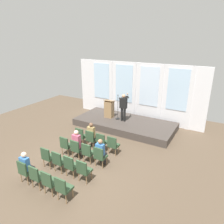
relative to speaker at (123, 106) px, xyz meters
name	(u,v)px	position (x,y,z in m)	size (l,w,h in m)	color
ground_plane	(69,171)	(0.08, -5.05, -1.38)	(17.43, 17.43, 0.00)	brown
rear_partition	(137,91)	(0.13, 1.65, 0.53)	(8.70, 0.14, 3.73)	silver
stage_platform	(125,124)	(0.08, 0.03, -1.18)	(5.95, 2.65, 0.42)	#3F3833
speaker	(123,106)	(0.00, 0.00, 0.00)	(0.51, 0.69, 1.67)	black
mic_stand	(118,114)	(-0.42, 0.09, -0.63)	(0.28, 0.28, 1.56)	black
lectern	(109,109)	(-1.04, 0.10, -0.42)	(0.60, 0.48, 1.16)	#93724C
chair_r0_c0	(81,135)	(-0.85, -3.04, -0.85)	(0.46, 0.44, 0.94)	olive
chair_r0_c1	(91,138)	(-0.23, -3.04, -0.85)	(0.46, 0.44, 0.94)	olive
audience_r0_c1	(92,134)	(-0.23, -2.96, -0.65)	(0.36, 0.39, 1.33)	#2D2D33
chair_r0_c2	(102,141)	(0.39, -3.04, -0.85)	(0.46, 0.44, 0.94)	olive
chair_r0_c3	(113,144)	(1.01, -3.04, -0.85)	(0.46, 0.44, 0.94)	olive
chair_r1_c0	(66,145)	(-0.85, -4.15, -0.85)	(0.46, 0.44, 0.94)	olive
chair_r1_c1	(77,148)	(-0.23, -4.15, -0.85)	(0.46, 0.44, 0.94)	olive
audience_r1_c1	(77,143)	(-0.23, -4.08, -0.62)	(0.36, 0.39, 1.39)	#2D2D33
chair_r1_c2	(88,152)	(0.39, -4.15, -0.85)	(0.46, 0.44, 0.94)	olive
chair_r1_c3	(100,156)	(1.01, -4.15, -0.85)	(0.46, 0.44, 0.94)	olive
audience_r1_c3	(101,151)	(1.01, -4.07, -0.68)	(0.36, 0.39, 1.27)	#2D2D33
chair_r2_c0	(48,156)	(-0.85, -5.27, -0.85)	(0.46, 0.44, 0.94)	olive
chair_r2_c1	(59,160)	(-0.23, -5.27, -0.85)	(0.46, 0.44, 0.94)	olive
chair_r2_c2	(71,165)	(0.39, -5.27, -0.85)	(0.46, 0.44, 0.94)	olive
chair_r2_c3	(84,170)	(1.01, -5.27, -0.85)	(0.46, 0.44, 0.94)	olive
chair_r3_c0	(25,170)	(-0.85, -6.38, -0.85)	(0.46, 0.44, 0.94)	olive
audience_r3_c0	(26,165)	(-0.85, -6.30, -0.67)	(0.36, 0.39, 1.28)	#2D2D33
chair_r3_c1	(37,175)	(-0.23, -6.38, -0.85)	(0.46, 0.44, 0.94)	olive
chair_r3_c2	(49,181)	(0.39, -6.38, -0.85)	(0.46, 0.44, 0.94)	olive
chair_r3_c3	(63,187)	(1.01, -6.38, -0.85)	(0.46, 0.44, 0.94)	olive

